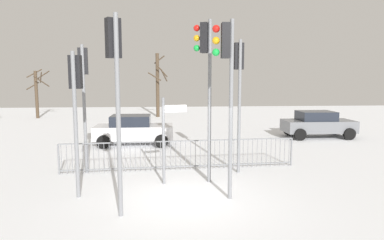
{
  "coord_description": "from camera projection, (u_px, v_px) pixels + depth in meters",
  "views": [
    {
      "loc": [
        -0.47,
        -8.91,
        3.28
      ],
      "look_at": [
        0.41,
        3.11,
        1.79
      ],
      "focal_mm": 31.51,
      "sensor_mm": 36.0,
      "label": 1
    }
  ],
  "objects": [
    {
      "name": "traffic_light_mid_left",
      "position": [
        84.0,
        80.0,
        11.54
      ],
      "size": [
        0.35,
        0.57,
        4.41
      ],
      "rotation": [
        0.0,
        0.0,
        0.15
      ],
      "color": "slate",
      "rests_on": "ground"
    },
    {
      "name": "car_white_near",
      "position": [
        133.0,
        129.0,
        16.65
      ],
      "size": [
        3.81,
        1.93,
        1.47
      ],
      "rotation": [
        0.0,
        0.0,
        0.0
      ],
      "color": "silver",
      "rests_on": "ground"
    },
    {
      "name": "car_grey_trailing",
      "position": [
        318.0,
        124.0,
        18.71
      ],
      "size": [
        3.82,
        1.95,
        1.47
      ],
      "rotation": [
        0.0,
        0.0,
        -0.01
      ],
      "color": "slate",
      "rests_on": "ground"
    },
    {
      "name": "bare_tree_centre",
      "position": [
        37.0,
        92.0,
        27.68
      ],
      "size": [
        1.86,
        2.01,
        4.06
      ],
      "color": "#473828",
      "rests_on": "ground"
    },
    {
      "name": "pedestrian_guard_railing",
      "position": [
        181.0,
        155.0,
        12.1
      ],
      "size": [
        8.45,
        0.64,
        1.07
      ],
      "rotation": [
        0.0,
        0.0,
        0.07
      ],
      "color": "slate",
      "rests_on": "ground"
    },
    {
      "name": "traffic_light_rear_right",
      "position": [
        238.0,
        76.0,
        11.54
      ],
      "size": [
        0.35,
        0.57,
        4.58
      ],
      "rotation": [
        0.0,
        0.0,
        0.13
      ],
      "color": "slate",
      "rests_on": "ground"
    },
    {
      "name": "traffic_light_foreground_right",
      "position": [
        205.0,
        65.0,
        10.33
      ],
      "size": [
        0.55,
        0.37,
        5.05
      ],
      "rotation": [
        0.0,
        0.0,
        1.23
      ],
      "color": "slate",
      "rests_on": "ground"
    },
    {
      "name": "traffic_light_mid_right",
      "position": [
        226.0,
        69.0,
        8.83
      ],
      "size": [
        0.57,
        0.33,
        4.8
      ],
      "rotation": [
        0.0,
        0.0,
        1.52
      ],
      "color": "slate",
      "rests_on": "ground"
    },
    {
      "name": "traffic_light_rear_left",
      "position": [
        76.0,
        91.0,
        9.16
      ],
      "size": [
        0.33,
        0.57,
        4.0
      ],
      "rotation": [
        0.0,
        0.0,
        6.21
      ],
      "color": "slate",
      "rests_on": "ground"
    },
    {
      "name": "direction_sign_post",
      "position": [
        166.0,
        136.0,
        10.39
      ],
      "size": [
        0.77,
        0.25,
        2.7
      ],
      "rotation": [
        0.0,
        0.0,
        0.26
      ],
      "color": "slate",
      "rests_on": "ground"
    },
    {
      "name": "bare_tree_left",
      "position": [
        158.0,
        84.0,
        28.44
      ],
      "size": [
        1.66,
        1.52,
        5.36
      ],
      "color": "#473828",
      "rests_on": "ground"
    },
    {
      "name": "traffic_light_foreground_left",
      "position": [
        115.0,
        70.0,
        7.78
      ],
      "size": [
        0.42,
        0.51,
        4.74
      ],
      "rotation": [
        0.0,
        0.0,
        0.55
      ],
      "color": "slate",
      "rests_on": "ground"
    },
    {
      "name": "ground_plane",
      "position": [
        185.0,
        198.0,
        9.26
      ],
      "size": [
        60.0,
        60.0,
        0.0
      ],
      "primitive_type": "plane",
      "color": "white"
    }
  ]
}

